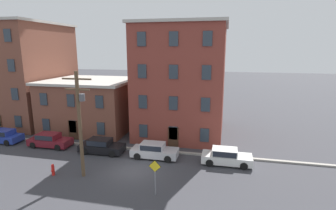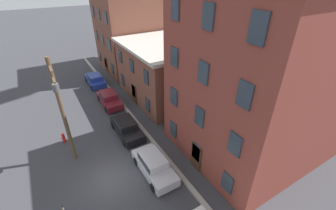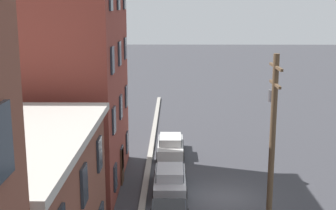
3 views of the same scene
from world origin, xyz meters
The scene contains 13 objects.
ground_plane centered at (0.00, 0.00, 0.00)m, with size 200.00×200.00×0.00m, color #38383D.
kerb_strip centered at (0.00, 4.50, 0.08)m, with size 56.00×0.36×0.16m, color #9E998E.
apartment_corner centered at (-19.60, 11.61, 6.78)m, with size 9.44×11.74×13.53m.
apartment_midblock centered at (-9.40, 10.52, 3.17)m, with size 10.84×9.55×6.31m.
apartment_far centered at (2.21, 11.47, 6.48)m, with size 10.20×11.46×12.94m.
car_blue centered at (-16.54, 3.39, 0.75)m, with size 4.40×1.92×1.43m.
car_maroon centered at (-10.56, 3.37, 0.75)m, with size 4.40×1.92×1.43m.
car_black centered at (-4.47, 3.02, 0.75)m, with size 4.40×1.92×1.43m.
car_silver centered at (0.95, 3.02, 0.75)m, with size 4.40×1.92×1.43m.
car_white centered at (7.61, 3.05, 0.75)m, with size 4.40×1.92×1.43m.
caution_sign centered at (2.78, -3.24, 1.74)m, with size 0.89×0.08×2.63m.
utility_pole centered at (-3.61, -1.81, 4.79)m, with size 2.40×0.44×8.51m.
fire_hydrant centered at (-6.14, -2.22, 0.48)m, with size 0.24×0.34×0.96m.
Camera 1 is at (7.34, -19.43, 10.16)m, focal length 28.00 mm.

